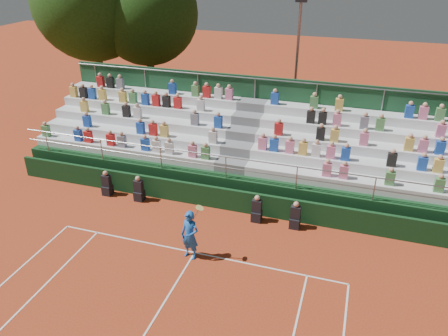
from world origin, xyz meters
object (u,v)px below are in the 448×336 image
(tennis_player, at_px, (190,235))
(floodlight_mast, at_px, (297,57))
(tree_east, at_px, (147,13))
(tree_west, at_px, (91,2))

(tennis_player, height_order, floodlight_mast, floodlight_mast)
(tennis_player, relative_size, tree_east, 0.23)
(tennis_player, xyz_separation_m, tree_west, (-11.85, 13.47, 5.99))
(tennis_player, bearing_deg, tree_west, 131.32)
(tennis_player, bearing_deg, floodlight_mast, 83.89)
(tree_west, relative_size, floodlight_mast, 1.37)
(tennis_player, distance_m, tree_east, 17.74)
(tennis_player, relative_size, floodlight_mast, 0.29)
(tree_east, bearing_deg, floodlight_mast, -9.48)
(floodlight_mast, bearing_deg, tree_west, 177.49)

